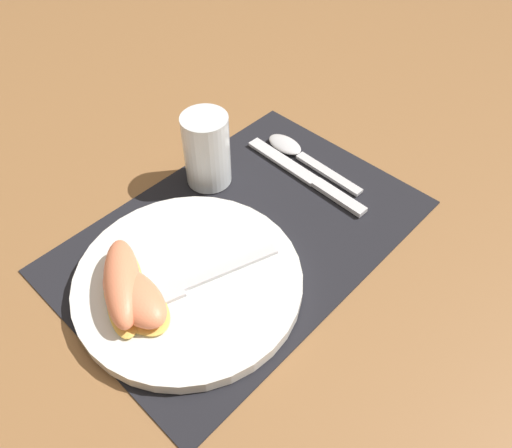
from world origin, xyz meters
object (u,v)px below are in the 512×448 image
citrus_wedge_1 (137,300)px  spoon (296,152)px  fork (189,284)px  knife (307,177)px  juice_glass (207,154)px  plate (189,281)px  citrus_wedge_0 (123,284)px

citrus_wedge_1 → spoon: bearing=9.8°
fork → citrus_wedge_1: citrus_wedge_1 is taller
knife → citrus_wedge_1: (-0.30, -0.01, 0.03)m
citrus_wedge_1 → juice_glass: bearing=28.4°
knife → spoon: spoon is taller
fork → citrus_wedge_1: (-0.06, 0.02, 0.01)m
juice_glass → spoon: 0.14m
spoon → fork: fork is taller
plate → knife: plate is taller
knife → citrus_wedge_0: 0.30m
knife → fork: 0.24m
citrus_wedge_1 → knife: bearing=2.2°
juice_glass → citrus_wedge_1: juice_glass is taller
spoon → juice_glass: bearing=156.9°
plate → juice_glass: (0.14, 0.12, 0.04)m
juice_glass → citrus_wedge_1: (-0.20, -0.11, -0.02)m
knife → citrus_wedge_0: size_ratio=1.66×
fork → juice_glass: bearing=40.6°
plate → knife: bearing=4.4°
fork → citrus_wedge_0: citrus_wedge_0 is taller
juice_glass → citrus_wedge_0: juice_glass is taller
knife → citrus_wedge_1: citrus_wedge_1 is taller
plate → citrus_wedge_1: citrus_wedge_1 is taller
citrus_wedge_0 → juice_glass: bearing=22.3°
fork → citrus_wedge_0: (-0.06, 0.04, 0.01)m
juice_glass → fork: juice_glass is taller
plate → citrus_wedge_0: citrus_wedge_0 is taller
knife → fork: size_ratio=1.12×
knife → fork: bearing=-173.6°
citrus_wedge_0 → plate: bearing=-29.1°
citrus_wedge_0 → citrus_wedge_1: citrus_wedge_0 is taller
knife → citrus_wedge_1: 0.30m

